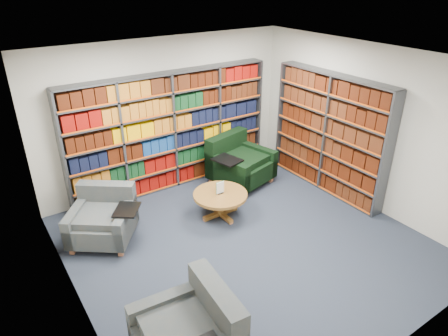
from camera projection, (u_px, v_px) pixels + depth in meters
room_shell at (248, 162)px, 5.62m from camera, size 5.02×5.02×2.82m
bookshelf_back at (172, 131)px, 7.49m from camera, size 4.00×0.28×2.20m
bookshelf_right at (329, 134)px, 7.37m from camera, size 0.28×2.50×2.20m
chair_teal_left at (104, 219)px, 6.24m from camera, size 1.26×1.26×0.82m
chair_green_right at (237, 164)px, 7.90m from camera, size 1.32×1.24×0.93m
chair_teal_front at (194, 335)px, 4.23m from camera, size 1.05×1.18×0.89m
coffee_table at (220, 198)px, 6.78m from camera, size 0.92×0.92×0.65m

